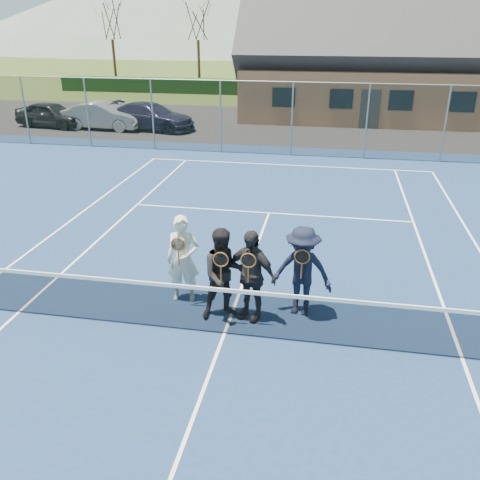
{
  "coord_description": "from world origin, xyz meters",
  "views": [
    {
      "loc": [
        1.68,
        -7.63,
        5.29
      ],
      "look_at": [
        0.02,
        1.5,
        1.25
      ],
      "focal_mm": 38.0,
      "sensor_mm": 36.0,
      "label": 1
    }
  ],
  "objects": [
    {
      "name": "perimeter_fence",
      "position": [
        0.0,
        13.5,
        1.52
      ],
      "size": [
        30.07,
        0.07,
        3.02
      ],
      "color": "slate",
      "rests_on": "ground"
    },
    {
      "name": "ground",
      "position": [
        0.0,
        20.0,
        0.0
      ],
      "size": [
        220.0,
        220.0,
        0.0
      ],
      "primitive_type": "plane",
      "color": "#2E4017",
      "rests_on": "ground"
    },
    {
      "name": "player_c",
      "position": [
        0.37,
        0.67,
        0.92
      ],
      "size": [
        1.14,
        0.81,
        1.8
      ],
      "color": "black",
      "rests_on": "court_surface"
    },
    {
      "name": "player_d",
      "position": [
        1.3,
        1.0,
        0.92
      ],
      "size": [
        1.24,
        0.82,
        1.8
      ],
      "color": "black",
      "rests_on": "court_surface"
    },
    {
      "name": "tree_a",
      "position": [
        -16.0,
        33.0,
        5.79
      ],
      "size": [
        3.2,
        3.2,
        7.77
      ],
      "color": "#392415",
      "rests_on": "ground"
    },
    {
      "name": "player_a",
      "position": [
        -1.06,
        1.11,
        0.92
      ],
      "size": [
        0.71,
        0.54,
        1.8
      ],
      "color": "beige",
      "rests_on": "court_surface"
    },
    {
      "name": "court_surface",
      "position": [
        0.0,
        0.0,
        0.01
      ],
      "size": [
        30.0,
        30.0,
        0.02
      ],
      "primitive_type": "cube",
      "color": "navy",
      "rests_on": "ground"
    },
    {
      "name": "car_c",
      "position": [
        -7.65,
        17.72,
        0.68
      ],
      "size": [
        4.99,
        2.78,
        1.37
      ],
      "primitive_type": "imported",
      "rotation": [
        0.0,
        0.0,
        1.38
      ],
      "color": "#191831",
      "rests_on": "ground"
    },
    {
      "name": "tree_c",
      "position": [
        2.0,
        33.0,
        5.79
      ],
      "size": [
        3.2,
        3.2,
        7.77
      ],
      "color": "#322312",
      "rests_on": "ground"
    },
    {
      "name": "car_b",
      "position": [
        -10.1,
        17.41,
        0.69
      ],
      "size": [
        4.25,
        1.71,
        1.37
      ],
      "primitive_type": "imported",
      "rotation": [
        0.0,
        0.0,
        1.51
      ],
      "color": "gray",
      "rests_on": "ground"
    },
    {
      "name": "clubhouse",
      "position": [
        4.0,
        24.0,
        3.99
      ],
      "size": [
        15.6,
        8.2,
        7.7
      ],
      "color": "#9E6B4C",
      "rests_on": "ground"
    },
    {
      "name": "hedge_row",
      "position": [
        0.0,
        32.0,
        0.55
      ],
      "size": [
        40.0,
        1.2,
        1.1
      ],
      "primitive_type": "cube",
      "color": "black",
      "rests_on": "ground"
    },
    {
      "name": "tarmac_carpark",
      "position": [
        -4.0,
        20.0,
        0.01
      ],
      "size": [
        40.0,
        12.0,
        0.01
      ],
      "primitive_type": "cube",
      "color": "black",
      "rests_on": "ground"
    },
    {
      "name": "player_b",
      "position": [
        -0.12,
        0.62,
        0.92
      ],
      "size": [
        1.08,
        0.98,
        1.8
      ],
      "color": "black",
      "rests_on": "court_surface"
    },
    {
      "name": "tennis_net",
      "position": [
        0.0,
        0.0,
        0.54
      ],
      "size": [
        11.68,
        0.08,
        1.1
      ],
      "color": "slate",
      "rests_on": "ground"
    },
    {
      "name": "tree_b",
      "position": [
        -9.0,
        33.0,
        5.79
      ],
      "size": [
        3.2,
        3.2,
        7.77
      ],
      "color": "#3A2815",
      "rests_on": "ground"
    },
    {
      "name": "court_markings",
      "position": [
        0.0,
        0.0,
        0.02
      ],
      "size": [
        11.03,
        23.83,
        0.01
      ],
      "color": "white",
      "rests_on": "court_surface"
    },
    {
      "name": "car_a",
      "position": [
        -13.08,
        17.46,
        0.66
      ],
      "size": [
        4.07,
        2.14,
        1.32
      ],
      "primitive_type": "imported",
      "rotation": [
        0.0,
        0.0,
        1.41
      ],
      "color": "black",
      "rests_on": "ground"
    }
  ]
}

